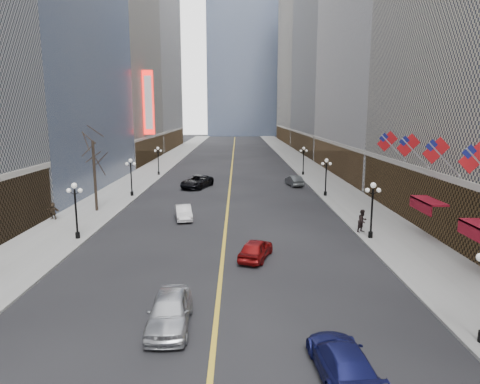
{
  "coord_description": "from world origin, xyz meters",
  "views": [
    {
      "loc": [
        1.06,
        -3.2,
        10.06
      ],
      "look_at": [
        1.18,
        17.33,
        6.26
      ],
      "focal_mm": 32.0,
      "sensor_mm": 36.0,
      "label": 1
    }
  ],
  "objects_px": {
    "streetlamp_east_3": "(303,158)",
    "car_sb_mid": "(256,249)",
    "streetlamp_west_3": "(158,158)",
    "car_nb_mid": "(183,213)",
    "car_nb_near": "(170,311)",
    "car_sb_far": "(294,181)",
    "streetlamp_east_2": "(326,173)",
    "streetlamp_west_2": "(131,173)",
    "car_nb_far": "(197,182)",
    "car_sb_near": "(342,360)",
    "streetlamp_west_1": "(76,205)",
    "streetlamp_east_1": "(372,204)"
  },
  "relations": [
    {
      "from": "streetlamp_west_1",
      "to": "car_nb_mid",
      "type": "xyz_separation_m",
      "value": [
        7.68,
        6.71,
        -2.22
      ]
    },
    {
      "from": "streetlamp_east_2",
      "to": "streetlamp_east_3",
      "type": "relative_size",
      "value": 1.0
    },
    {
      "from": "streetlamp_west_2",
      "to": "car_sb_mid",
      "type": "height_order",
      "value": "streetlamp_west_2"
    },
    {
      "from": "streetlamp_west_1",
      "to": "car_sb_near",
      "type": "bearing_deg",
      "value": -47.23
    },
    {
      "from": "streetlamp_west_1",
      "to": "streetlamp_east_2",
      "type": "bearing_deg",
      "value": 37.33
    },
    {
      "from": "car_nb_near",
      "to": "car_nb_far",
      "type": "height_order",
      "value": "car_nb_far"
    },
    {
      "from": "car_nb_mid",
      "to": "car_sb_mid",
      "type": "distance_m",
      "value": 13.03
    },
    {
      "from": "streetlamp_west_1",
      "to": "car_sb_near",
      "type": "xyz_separation_m",
      "value": [
        16.88,
        -18.25,
        -2.2
      ]
    },
    {
      "from": "car_sb_mid",
      "to": "car_sb_near",
      "type": "bearing_deg",
      "value": 119.35
    },
    {
      "from": "car_nb_near",
      "to": "streetlamp_east_3",
      "type": "bearing_deg",
      "value": 72.45
    },
    {
      "from": "car_sb_near",
      "to": "streetlamp_east_3",
      "type": "bearing_deg",
      "value": -101.07
    },
    {
      "from": "car_sb_mid",
      "to": "car_sb_far",
      "type": "distance_m",
      "value": 31.19
    },
    {
      "from": "car_nb_mid",
      "to": "car_sb_near",
      "type": "relative_size",
      "value": 0.85
    },
    {
      "from": "streetlamp_west_3",
      "to": "car_nb_mid",
      "type": "height_order",
      "value": "streetlamp_west_3"
    },
    {
      "from": "streetlamp_west_3",
      "to": "car_nb_mid",
      "type": "distance_m",
      "value": 30.37
    },
    {
      "from": "streetlamp_east_2",
      "to": "car_sb_mid",
      "type": "distance_m",
      "value": 24.61
    },
    {
      "from": "streetlamp_east_1",
      "to": "streetlamp_east_3",
      "type": "xyz_separation_m",
      "value": [
        0.0,
        36.0,
        0.0
      ]
    },
    {
      "from": "streetlamp_west_1",
      "to": "car_sb_far",
      "type": "relative_size",
      "value": 1.04
    },
    {
      "from": "car_sb_near",
      "to": "streetlamp_east_2",
      "type": "bearing_deg",
      "value": -104.51
    },
    {
      "from": "streetlamp_east_1",
      "to": "streetlamp_west_1",
      "type": "distance_m",
      "value": 23.6
    },
    {
      "from": "streetlamp_west_1",
      "to": "streetlamp_west_3",
      "type": "distance_m",
      "value": 36.0
    },
    {
      "from": "streetlamp_east_2",
      "to": "car_nb_mid",
      "type": "height_order",
      "value": "streetlamp_east_2"
    },
    {
      "from": "car_sb_near",
      "to": "car_sb_far",
      "type": "relative_size",
      "value": 1.11
    },
    {
      "from": "car_nb_near",
      "to": "car_sb_near",
      "type": "height_order",
      "value": "car_nb_near"
    },
    {
      "from": "streetlamp_east_3",
      "to": "car_sb_far",
      "type": "distance_m",
      "value": 10.75
    },
    {
      "from": "car_nb_far",
      "to": "car_sb_near",
      "type": "xyz_separation_m",
      "value": [
        9.56,
        -42.6,
        -0.15
      ]
    },
    {
      "from": "streetlamp_west_2",
      "to": "car_sb_far",
      "type": "distance_m",
      "value": 22.34
    },
    {
      "from": "streetlamp_west_1",
      "to": "streetlamp_east_3",
      "type": "bearing_deg",
      "value": 56.75
    },
    {
      "from": "streetlamp_east_1",
      "to": "car_sb_mid",
      "type": "distance_m",
      "value": 10.75
    },
    {
      "from": "streetlamp_east_1",
      "to": "streetlamp_west_3",
      "type": "height_order",
      "value": "same"
    },
    {
      "from": "car_sb_near",
      "to": "car_sb_far",
      "type": "distance_m",
      "value": 44.28
    },
    {
      "from": "car_nb_far",
      "to": "car_sb_near",
      "type": "relative_size",
      "value": 1.26
    },
    {
      "from": "streetlamp_west_2",
      "to": "streetlamp_west_3",
      "type": "bearing_deg",
      "value": 90.0
    },
    {
      "from": "car_nb_near",
      "to": "car_sb_far",
      "type": "height_order",
      "value": "car_nb_near"
    },
    {
      "from": "streetlamp_east_1",
      "to": "car_sb_far",
      "type": "relative_size",
      "value": 1.04
    },
    {
      "from": "streetlamp_east_1",
      "to": "streetlamp_west_2",
      "type": "bearing_deg",
      "value": 142.67
    },
    {
      "from": "streetlamp_east_3",
      "to": "streetlamp_west_1",
      "type": "height_order",
      "value": "same"
    },
    {
      "from": "car_nb_near",
      "to": "car_sb_mid",
      "type": "bearing_deg",
      "value": 63.05
    },
    {
      "from": "streetlamp_west_3",
      "to": "car_nb_near",
      "type": "bearing_deg",
      "value": -79.16
    },
    {
      "from": "car_nb_near",
      "to": "car_sb_mid",
      "type": "relative_size",
      "value": 1.16
    },
    {
      "from": "streetlamp_east_2",
      "to": "car_nb_near",
      "type": "distance_m",
      "value": 35.25
    },
    {
      "from": "car_nb_far",
      "to": "car_sb_mid",
      "type": "distance_m",
      "value": 29.75
    },
    {
      "from": "streetlamp_west_2",
      "to": "streetlamp_west_3",
      "type": "xyz_separation_m",
      "value": [
        0.0,
        18.0,
        0.0
      ]
    },
    {
      "from": "streetlamp_east_3",
      "to": "car_sb_mid",
      "type": "distance_m",
      "value": 41.75
    },
    {
      "from": "streetlamp_east_1",
      "to": "car_nb_far",
      "type": "height_order",
      "value": "streetlamp_east_1"
    },
    {
      "from": "streetlamp_west_2",
      "to": "streetlamp_west_3",
      "type": "distance_m",
      "value": 18.0
    },
    {
      "from": "streetlamp_east_2",
      "to": "car_nb_far",
      "type": "height_order",
      "value": "streetlamp_east_2"
    },
    {
      "from": "car_nb_near",
      "to": "car_sb_far",
      "type": "xyz_separation_m",
      "value": [
        11.17,
        40.15,
        -0.11
      ]
    },
    {
      "from": "car_nb_far",
      "to": "car_sb_mid",
      "type": "height_order",
      "value": "car_nb_far"
    },
    {
      "from": "car_nb_near",
      "to": "car_nb_mid",
      "type": "relative_size",
      "value": 1.19
    }
  ]
}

